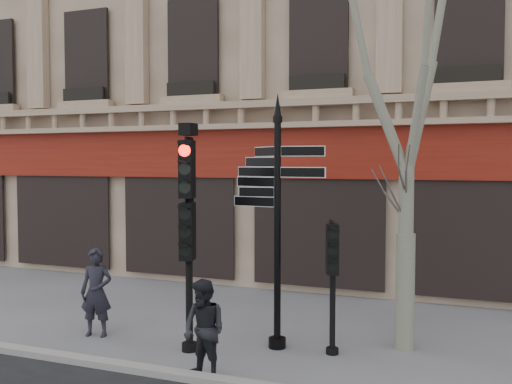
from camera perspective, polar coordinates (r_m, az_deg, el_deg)
ground at (r=10.36m, az=-1.21°, el=-15.96°), size 80.00×80.00×0.00m
kerb at (r=9.14m, az=-4.75°, el=-18.21°), size 80.00×0.25×0.12m
building at (r=22.57m, az=11.57°, el=17.37°), size 28.00×15.52×18.00m
fingerpost at (r=10.19m, az=2.16°, el=1.41°), size 2.40×2.40×4.59m
traffic_signal_main at (r=10.10m, az=-6.75°, el=-1.63°), size 0.51×0.41×4.04m
traffic_signal_secondary at (r=10.08m, az=7.69°, el=-7.10°), size 0.46×0.40×2.30m
plane_tree at (r=10.71m, az=15.02°, el=15.36°), size 3.04×3.04×8.09m
pedestrian_a at (r=11.59m, az=-15.67°, el=-9.64°), size 0.71×0.55×1.71m
pedestrian_b at (r=9.07m, az=-5.21°, el=-13.58°), size 0.90×0.79×1.55m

